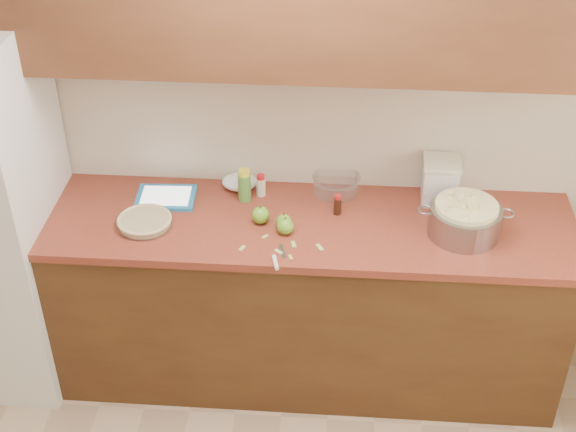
# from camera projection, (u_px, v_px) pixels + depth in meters

# --- Properties ---
(room_shell) EXTENTS (3.60, 3.60, 3.60)m
(room_shell) POSITION_uv_depth(u_px,v_px,m) (246.00, 414.00, 2.23)
(room_shell) COLOR tan
(room_shell) RESTS_ON ground
(counter_run) EXTENTS (2.64, 0.68, 0.92)m
(counter_run) POSITION_uv_depth(u_px,v_px,m) (286.00, 297.00, 3.91)
(counter_run) COLOR #4B2E15
(counter_run) RESTS_ON ground
(pie) EXTENTS (0.26, 0.26, 0.04)m
(pie) POSITION_uv_depth(u_px,v_px,m) (145.00, 221.00, 3.61)
(pie) COLOR silver
(pie) RESTS_ON counter_run
(colander) EXTENTS (0.42, 0.32, 0.16)m
(colander) POSITION_uv_depth(u_px,v_px,m) (465.00, 220.00, 3.52)
(colander) COLOR gray
(colander) RESTS_ON counter_run
(flour_canister) EXTENTS (0.18, 0.18, 0.21)m
(flour_canister) POSITION_uv_depth(u_px,v_px,m) (440.00, 180.00, 3.73)
(flour_canister) COLOR silver
(flour_canister) RESTS_ON counter_run
(tablet) EXTENTS (0.29, 0.22, 0.02)m
(tablet) POSITION_uv_depth(u_px,v_px,m) (166.00, 197.00, 3.79)
(tablet) COLOR teal
(tablet) RESTS_ON counter_run
(paring_knife) EXTENTS (0.06, 0.19, 0.02)m
(paring_knife) POSITION_uv_depth(u_px,v_px,m) (276.00, 261.00, 3.39)
(paring_knife) COLOR gray
(paring_knife) RESTS_ON counter_run
(lemon_bottle) EXTENTS (0.06, 0.06, 0.16)m
(lemon_bottle) POSITION_uv_depth(u_px,v_px,m) (245.00, 186.00, 3.74)
(lemon_bottle) COLOR #4C8C38
(lemon_bottle) RESTS_ON counter_run
(cinnamon_shaker) EXTENTS (0.04, 0.04, 0.11)m
(cinnamon_shaker) POSITION_uv_depth(u_px,v_px,m) (261.00, 185.00, 3.79)
(cinnamon_shaker) COLOR beige
(cinnamon_shaker) RESTS_ON counter_run
(vanilla_bottle) EXTENTS (0.04, 0.04, 0.10)m
(vanilla_bottle) POSITION_uv_depth(u_px,v_px,m) (338.00, 205.00, 3.67)
(vanilla_bottle) COLOR black
(vanilla_bottle) RESTS_ON counter_run
(mixing_bowl) EXTENTS (0.23, 0.23, 0.09)m
(mixing_bowl) POSITION_uv_depth(u_px,v_px,m) (336.00, 183.00, 3.82)
(mixing_bowl) COLOR silver
(mixing_bowl) RESTS_ON counter_run
(paper_towel) EXTENTS (0.20, 0.18, 0.07)m
(paper_towel) POSITION_uv_depth(u_px,v_px,m) (240.00, 182.00, 3.85)
(paper_towel) COLOR white
(paper_towel) RESTS_ON counter_run
(apple_left) EXTENTS (0.08, 0.08, 0.09)m
(apple_left) POSITION_uv_depth(u_px,v_px,m) (261.00, 215.00, 3.61)
(apple_left) COLOR #5F9A23
(apple_left) RESTS_ON counter_run
(apple_center) EXTENTS (0.07, 0.07, 0.08)m
(apple_center) POSITION_uv_depth(u_px,v_px,m) (284.00, 222.00, 3.58)
(apple_center) COLOR #5F9A23
(apple_center) RESTS_ON counter_run
(apple_front) EXTENTS (0.08, 0.08, 0.09)m
(apple_front) POSITION_uv_depth(u_px,v_px,m) (285.00, 226.00, 3.55)
(apple_front) COLOR #5F9A23
(apple_front) RESTS_ON counter_run
(peel_a) EXTENTS (0.04, 0.05, 0.00)m
(peel_a) POSITION_uv_depth(u_px,v_px,m) (320.00, 247.00, 3.48)
(peel_a) COLOR #A1C45F
(peel_a) RESTS_ON counter_run
(peel_b) EXTENTS (0.04, 0.04, 0.00)m
(peel_b) POSITION_uv_depth(u_px,v_px,m) (279.00, 252.00, 3.45)
(peel_b) COLOR #A1C45F
(peel_b) RESTS_ON counter_run
(peel_c) EXTENTS (0.03, 0.04, 0.00)m
(peel_c) POSITION_uv_depth(u_px,v_px,m) (242.00, 248.00, 3.48)
(peel_c) COLOR #A1C45F
(peel_c) RESTS_ON counter_run
(peel_d) EXTENTS (0.03, 0.03, 0.00)m
(peel_d) POSITION_uv_depth(u_px,v_px,m) (265.00, 236.00, 3.54)
(peel_d) COLOR #A1C45F
(peel_d) RESTS_ON counter_run
(peel_e) EXTENTS (0.02, 0.03, 0.00)m
(peel_e) POSITION_uv_depth(u_px,v_px,m) (290.00, 257.00, 3.42)
(peel_e) COLOR #A1C45F
(peel_e) RESTS_ON counter_run
(peel_f) EXTENTS (0.03, 0.05, 0.00)m
(peel_f) POSITION_uv_depth(u_px,v_px,m) (294.00, 244.00, 3.50)
(peel_f) COLOR #A1C45F
(peel_f) RESTS_ON counter_run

